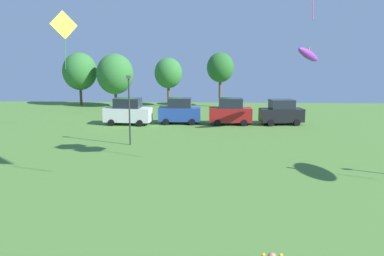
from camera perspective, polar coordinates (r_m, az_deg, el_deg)
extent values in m
cylinder|color=gold|center=(11.14, 9.90, -17.28)|extent=(0.08, 0.52, 0.40)
cylinder|color=gold|center=(11.20, 12.24, -17.21)|extent=(0.08, 0.52, 0.40)
cube|color=yellow|center=(38.83, -17.56, 13.65)|extent=(1.90, 1.78, 2.54)
cylinder|color=green|center=(38.82, -17.57, 13.65)|extent=(0.36, 0.55, 2.27)
cylinder|color=green|center=(38.74, -17.36, 9.81)|extent=(0.26, 0.37, 2.59)
ellipsoid|color=purple|center=(36.05, 16.00, 9.89)|extent=(2.72, 2.93, 1.64)
cube|color=yellow|center=(36.05, 16.01, 10.21)|extent=(0.28, 0.30, 0.88)
cube|color=silver|center=(40.66, -8.98, 1.86)|extent=(4.70, 2.21, 1.36)
cube|color=#1E232D|center=(40.51, -9.02, 3.49)|extent=(2.64, 1.91, 0.95)
cylinder|color=black|center=(39.49, -7.35, 0.67)|extent=(0.65, 0.27, 0.64)
cylinder|color=black|center=(41.29, -6.70, 1.09)|extent=(0.65, 0.27, 0.64)
cylinder|color=black|center=(40.29, -11.26, 0.74)|extent=(0.65, 0.27, 0.64)
cylinder|color=black|center=(42.05, -10.46, 1.15)|extent=(0.65, 0.27, 0.64)
cube|color=#234299|center=(40.74, -1.75, 1.98)|extent=(4.18, 1.85, 1.34)
cube|color=#1E232D|center=(40.60, -1.76, 3.57)|extent=(2.30, 1.69, 0.94)
cylinder|color=black|center=(39.88, 0.01, 0.84)|extent=(0.64, 0.23, 0.64)
cylinder|color=black|center=(41.67, 0.11, 1.24)|extent=(0.64, 0.23, 0.64)
cylinder|color=black|center=(40.06, -3.68, 0.86)|extent=(0.64, 0.23, 0.64)
cylinder|color=black|center=(41.84, -3.42, 1.26)|extent=(0.64, 0.23, 0.64)
cube|color=maroon|center=(40.36, 5.40, 1.88)|extent=(4.20, 1.92, 1.36)
cube|color=#1E232D|center=(40.21, 5.42, 3.52)|extent=(2.32, 1.73, 0.95)
cylinder|color=black|center=(39.66, 7.32, 0.70)|extent=(0.64, 0.23, 0.64)
cylinder|color=black|center=(41.47, 7.09, 1.12)|extent=(0.64, 0.23, 0.64)
cylinder|color=black|center=(39.49, 3.59, 0.73)|extent=(0.64, 0.23, 0.64)
cylinder|color=black|center=(41.31, 3.51, 1.14)|extent=(0.64, 0.23, 0.64)
cube|color=black|center=(41.18, 12.44, 1.80)|extent=(4.39, 2.40, 1.28)
cube|color=#1E232D|center=(41.04, 12.49, 3.30)|extent=(2.51, 2.00, 0.90)
cylinder|color=black|center=(40.82, 14.52, 0.73)|extent=(0.66, 0.31, 0.64)
cylinder|color=black|center=(42.54, 13.70, 1.13)|extent=(0.66, 0.31, 0.64)
cylinder|color=black|center=(40.03, 11.02, 0.69)|extent=(0.66, 0.31, 0.64)
cylinder|color=black|center=(41.78, 10.33, 1.10)|extent=(0.66, 0.31, 0.64)
cylinder|color=#2D2D33|center=(31.07, -8.77, 2.21)|extent=(0.12, 0.12, 5.05)
cube|color=#4C4C51|center=(30.83, -8.90, 7.08)|extent=(0.36, 0.20, 0.24)
cylinder|color=brown|center=(58.32, -15.33, 4.53)|extent=(0.36, 0.36, 2.92)
ellipsoid|color=#337533|center=(58.12, -15.48, 7.67)|extent=(4.64, 4.64, 5.10)
cylinder|color=brown|center=(55.61, -10.65, 4.27)|extent=(0.36, 0.36, 2.54)
ellipsoid|color=#337533|center=(55.39, -10.75, 7.46)|extent=(4.88, 4.88, 5.37)
cylinder|color=brown|center=(55.37, -3.31, 4.68)|extent=(0.36, 0.36, 3.09)
ellipsoid|color=#337533|center=(55.17, -3.34, 7.72)|extent=(3.72, 3.72, 4.09)
cylinder|color=brown|center=(54.51, 3.95, 5.02)|extent=(0.36, 0.36, 3.91)
ellipsoid|color=#286628|center=(54.33, 3.99, 8.48)|extent=(3.56, 3.56, 3.91)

